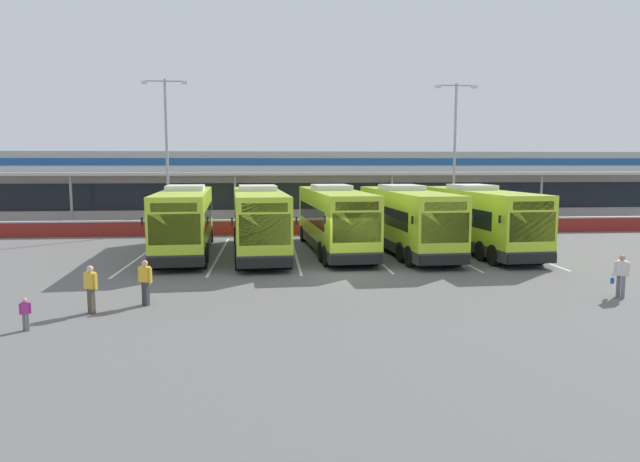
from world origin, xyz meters
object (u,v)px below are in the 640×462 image
(coach_bus_right_centre, at_px, (406,221))
(pedestrian_in_dark_coat, at_px, (91,288))
(lamp_post_centre, at_px, (455,147))
(coach_bus_left_centre, at_px, (259,222))
(lamp_post_west, at_px, (167,146))
(coach_bus_centre, at_px, (334,221))
(coach_bus_rightmost, at_px, (478,220))
(pedestrian_near_bin, at_px, (145,281))
(pedestrian_child, at_px, (25,313))
(pedestrian_with_handbag, at_px, (621,275))
(coach_bus_leftmost, at_px, (185,222))

(coach_bus_right_centre, height_order, pedestrian_in_dark_coat, coach_bus_right_centre)
(pedestrian_in_dark_coat, xyz_separation_m, lamp_post_centre, (20.07, 23.59, 5.42))
(coach_bus_left_centre, bearing_deg, lamp_post_west, 121.71)
(coach_bus_centre, distance_m, coach_bus_rightmost, 8.23)
(pedestrian_near_bin, bearing_deg, coach_bus_rightmost, 34.78)
(pedestrian_near_bin, bearing_deg, pedestrian_child, -135.56)
(coach_bus_rightmost, xyz_separation_m, pedestrian_with_handbag, (1.24, -11.62, -0.93))
(coach_bus_leftmost, distance_m, coach_bus_centre, 8.31)
(pedestrian_child, height_order, lamp_post_west, lamp_post_west)
(lamp_post_west, bearing_deg, pedestrian_with_handbag, -47.71)
(pedestrian_with_handbag, height_order, pedestrian_in_dark_coat, same)
(pedestrian_with_handbag, bearing_deg, coach_bus_rightmost, 96.09)
(coach_bus_rightmost, xyz_separation_m, pedestrian_child, (-19.17, -14.15, -1.24))
(coach_bus_centre, xyz_separation_m, coach_bus_right_centre, (4.03, -0.50, 0.00))
(pedestrian_in_dark_coat, height_order, lamp_post_west, lamp_post_west)
(coach_bus_left_centre, relative_size, pedestrian_near_bin, 7.59)
(coach_bus_right_centre, xyz_separation_m, lamp_post_west, (-15.05, 10.93, 4.50))
(pedestrian_with_handbag, distance_m, pedestrian_child, 20.56)
(coach_bus_leftmost, height_order, pedestrian_child, coach_bus_leftmost)
(coach_bus_centre, height_order, lamp_post_centre, lamp_post_centre)
(coach_bus_centre, height_order, pedestrian_in_dark_coat, coach_bus_centre)
(coach_bus_left_centre, bearing_deg, coach_bus_leftmost, 173.20)
(pedestrian_near_bin, bearing_deg, pedestrian_in_dark_coat, -148.91)
(coach_bus_rightmost, height_order, pedestrian_with_handbag, coach_bus_rightmost)
(pedestrian_with_handbag, distance_m, lamp_post_west, 30.92)
(coach_bus_left_centre, relative_size, coach_bus_rightmost, 1.00)
(coach_bus_right_centre, relative_size, pedestrian_in_dark_coat, 7.59)
(pedestrian_child, bearing_deg, pedestrian_with_handbag, 7.05)
(coach_bus_right_centre, height_order, lamp_post_centre, lamp_post_centre)
(pedestrian_child, bearing_deg, pedestrian_in_dark_coat, 54.96)
(coach_bus_centre, relative_size, pedestrian_near_bin, 7.59)
(pedestrian_near_bin, bearing_deg, lamp_post_west, 97.71)
(coach_bus_left_centre, bearing_deg, coach_bus_right_centre, 0.29)
(coach_bus_leftmost, xyz_separation_m, coach_bus_centre, (8.31, 0.06, 0.00))
(coach_bus_centre, distance_m, pedestrian_child, 18.30)
(coach_bus_right_centre, relative_size, lamp_post_west, 1.12)
(pedestrian_child, bearing_deg, coach_bus_centre, 53.16)
(coach_bus_right_centre, xyz_separation_m, pedestrian_near_bin, (-12.05, -11.24, -0.91))
(pedestrian_with_handbag, xyz_separation_m, pedestrian_near_bin, (-17.48, 0.35, 0.02))
(coach_bus_centre, distance_m, pedestrian_with_handbag, 15.38)
(coach_bus_leftmost, bearing_deg, lamp_post_west, 104.52)
(coach_bus_left_centre, height_order, pedestrian_in_dark_coat, coach_bus_left_centre)
(coach_bus_leftmost, distance_m, pedestrian_in_dark_coat, 12.74)
(coach_bus_left_centre, distance_m, pedestrian_in_dark_coat, 13.32)
(coach_bus_leftmost, distance_m, coach_bus_right_centre, 12.34)
(pedestrian_with_handbag, distance_m, pedestrian_in_dark_coat, 19.07)
(coach_bus_rightmost, bearing_deg, pedestrian_child, -143.57)
(coach_bus_left_centre, distance_m, pedestrian_with_handbag, 17.94)
(coach_bus_centre, relative_size, pedestrian_child, 12.24)
(pedestrian_child, xyz_separation_m, lamp_post_west, (-0.08, 25.04, 5.75))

